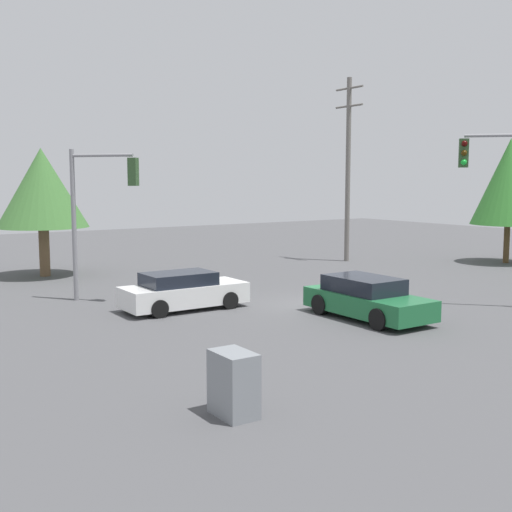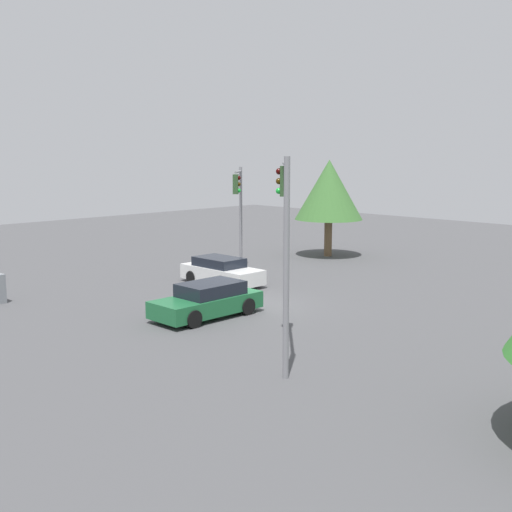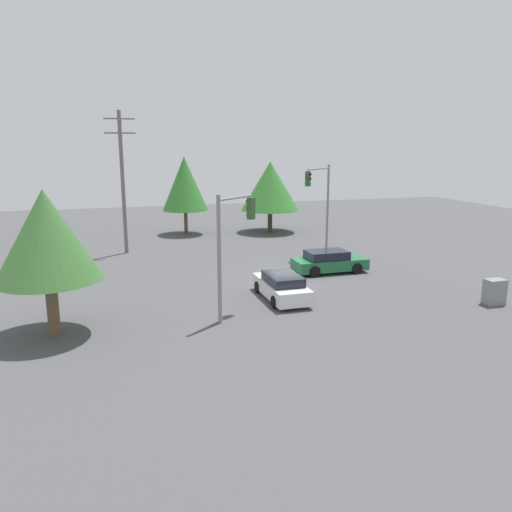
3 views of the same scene
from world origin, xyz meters
TOP-DOWN VIEW (x-y plane):
  - ground_plane at (0.00, 0.00)m, footprint 80.00×80.00m
  - sedan_white at (2.09, 4.46)m, footprint 1.96×4.58m
  - sedan_green at (-2.78, -0.07)m, footprint 4.71×2.05m
  - traffic_signal_main at (5.24, 6.43)m, footprint 2.30×2.01m
  - utility_pole_tall at (9.42, -10.02)m, footprint 2.20×0.28m
  - electrical_cabinet at (-8.05, 8.53)m, footprint 1.01×0.67m
  - tree_behind at (13.24, 6.36)m, footprint 4.40×4.40m
  - tree_far at (3.72, -17.07)m, footprint 4.14×4.14m

SIDE VIEW (x-z plane):
  - ground_plane at x=0.00m, z-range 0.00..0.00m
  - electrical_cabinet at x=-8.05m, z-range 0.00..1.32m
  - sedan_white at x=2.09m, z-range -0.02..1.37m
  - sedan_green at x=-2.78m, z-range -0.02..1.40m
  - traffic_signal_main at x=5.24m, z-range 1.04..6.95m
  - tree_behind at x=13.24m, z-range 1.18..7.46m
  - tree_far at x=3.72m, z-range 1.09..8.16m
  - utility_pole_tall at x=9.42m, z-range 0.30..10.81m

